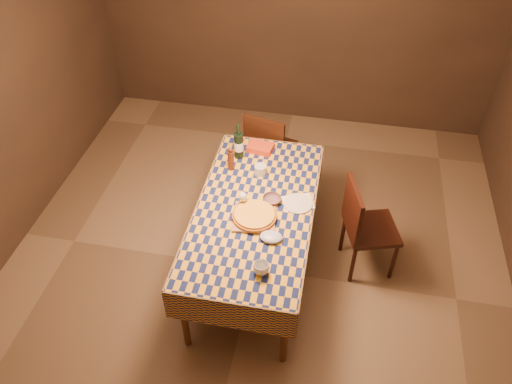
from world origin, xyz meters
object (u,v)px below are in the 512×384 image
(chair_far, at_px, (268,147))
(chair_right, at_px, (363,224))
(wine_bottle, at_px, (239,145))
(pizza, at_px, (254,215))
(bowl, at_px, (272,200))
(white_plate, at_px, (298,204))
(dining_table, at_px, (255,215))
(cutting_board, at_px, (254,217))

(chair_far, xyz_separation_m, chair_right, (0.97, -0.89, 0.00))
(chair_right, bearing_deg, wine_bottle, 161.15)
(pizza, relative_size, chair_far, 0.41)
(bowl, relative_size, white_plate, 0.64)
(dining_table, bearing_deg, chair_far, 94.14)
(dining_table, bearing_deg, pizza, -80.41)
(cutting_board, distance_m, bowl, 0.23)
(cutting_board, relative_size, white_plate, 1.39)
(bowl, xyz_separation_m, chair_right, (0.76, 0.13, -0.27))
(pizza, bearing_deg, wine_bottle, 111.12)
(pizza, xyz_separation_m, white_plate, (0.31, 0.22, -0.03))
(bowl, distance_m, wine_bottle, 0.66)
(dining_table, distance_m, white_plate, 0.36)
(chair_far, relative_size, chair_right, 1.00)
(cutting_board, height_order, chair_right, chair_right)
(dining_table, bearing_deg, cutting_board, -80.41)
(dining_table, xyz_separation_m, pizza, (0.02, -0.11, 0.11))
(pizza, height_order, chair_far, chair_far)
(bowl, relative_size, wine_bottle, 0.43)
(white_plate, bearing_deg, cutting_board, -144.78)
(dining_table, relative_size, pizza, 4.81)
(dining_table, distance_m, pizza, 0.16)
(wine_bottle, bearing_deg, chair_far, 69.91)
(wine_bottle, bearing_deg, dining_table, -66.94)
(dining_table, relative_size, wine_bottle, 5.35)
(cutting_board, height_order, bowl, bowl)
(bowl, relative_size, chair_far, 0.16)
(dining_table, distance_m, cutting_board, 0.14)
(wine_bottle, relative_size, chair_far, 0.37)
(bowl, bearing_deg, cutting_board, -116.35)
(cutting_board, height_order, chair_far, chair_far)
(chair_right, bearing_deg, dining_table, -165.55)
(white_plate, distance_m, chair_right, 0.62)
(cutting_board, distance_m, wine_bottle, 0.80)
(cutting_board, xyz_separation_m, chair_right, (0.87, 0.34, -0.26))
(chair_far, bearing_deg, bowl, -78.76)
(wine_bottle, height_order, white_plate, wine_bottle)
(dining_table, height_order, cutting_board, cutting_board)
(cutting_board, relative_size, wine_bottle, 0.95)
(white_plate, relative_size, chair_far, 0.25)
(pizza, distance_m, chair_far, 1.27)
(dining_table, distance_m, chair_far, 1.14)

